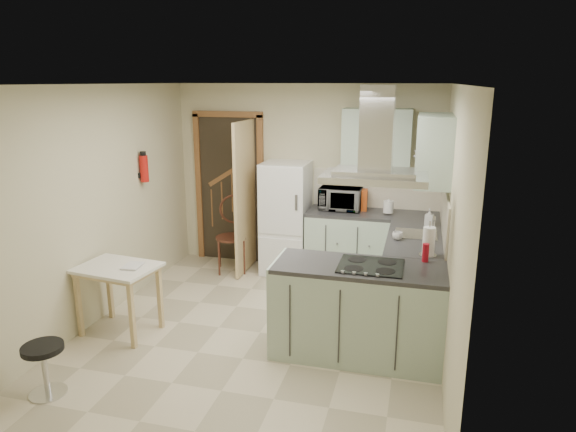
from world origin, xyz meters
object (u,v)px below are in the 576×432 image
(drop_leaf_table, at_px, (120,299))
(bentwood_chair, at_px, (231,238))
(microwave, at_px, (340,198))
(extractor_hood, at_px, (375,177))
(stool, at_px, (45,370))
(peninsula, at_px, (358,311))
(fridge, at_px, (286,218))

(drop_leaf_table, bearing_deg, bentwood_chair, 83.30)
(drop_leaf_table, relative_size, microwave, 1.45)
(extractor_hood, xyz_separation_m, bentwood_chair, (-2.05, 1.81, -1.25))
(drop_leaf_table, height_order, microwave, microwave)
(stool, bearing_deg, microwave, 60.28)
(drop_leaf_table, distance_m, microwave, 3.00)
(bentwood_chair, bearing_deg, microwave, -11.27)
(peninsula, bearing_deg, fridge, 121.74)
(peninsula, bearing_deg, extractor_hood, 0.00)
(microwave, bearing_deg, fridge, -173.20)
(fridge, distance_m, stool, 3.52)
(bentwood_chair, distance_m, stool, 3.14)
(extractor_hood, distance_m, drop_leaf_table, 2.87)
(stool, bearing_deg, fridge, 70.04)
(microwave, bearing_deg, drop_leaf_table, -129.42)
(fridge, relative_size, drop_leaf_table, 1.95)
(peninsula, relative_size, bentwood_chair, 1.65)
(stool, bearing_deg, peninsula, 28.17)
(fridge, xyz_separation_m, microwave, (0.72, 0.07, 0.30))
(drop_leaf_table, distance_m, bentwood_chair, 2.03)
(drop_leaf_table, xyz_separation_m, stool, (0.01, -1.13, -0.14))
(stool, bearing_deg, extractor_hood, 27.21)
(fridge, distance_m, extractor_hood, 2.57)
(fridge, bearing_deg, bentwood_chair, -166.51)
(drop_leaf_table, xyz_separation_m, bentwood_chair, (0.47, 1.97, 0.11))
(extractor_hood, bearing_deg, peninsula, 180.00)
(fridge, height_order, microwave, fridge)
(fridge, height_order, extractor_hood, extractor_hood)
(drop_leaf_table, bearing_deg, microwave, 55.87)
(extractor_hood, height_order, microwave, extractor_hood)
(fridge, xyz_separation_m, stool, (-1.19, -3.27, -0.53))
(fridge, bearing_deg, peninsula, -58.26)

